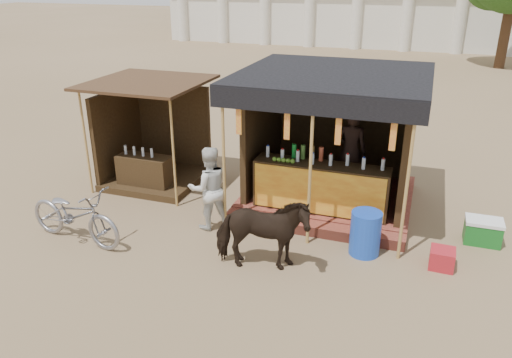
{
  "coord_description": "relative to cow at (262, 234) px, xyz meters",
  "views": [
    {
      "loc": [
        2.72,
        -6.23,
        4.56
      ],
      "look_at": [
        0.0,
        1.6,
        1.1
      ],
      "focal_mm": 35.0,
      "sensor_mm": 36.0,
      "label": 1
    }
  ],
  "objects": [
    {
      "name": "ground",
      "position": [
        -0.49,
        -0.47,
        -0.65
      ],
      "size": [
        120.0,
        120.0,
        0.0
      ],
      "primitive_type": "plane",
      "color": "#846B4C",
      "rests_on": "ground"
    },
    {
      "name": "cooler",
      "position": [
        3.49,
        2.13,
        -0.42
      ],
      "size": [
        0.64,
        0.45,
        0.46
      ],
      "color": "#16661F",
      "rests_on": "ground"
    },
    {
      "name": "main_stall",
      "position": [
        0.53,
        2.89,
        0.38
      ],
      "size": [
        3.6,
        3.61,
        2.78
      ],
      "color": "#974231",
      "rests_on": "ground"
    },
    {
      "name": "blue_barrel",
      "position": [
        1.53,
        1.05,
        -0.26
      ],
      "size": [
        0.58,
        0.58,
        0.79
      ],
      "primitive_type": "cylinder",
      "rotation": [
        0.0,
        0.0,
        0.12
      ],
      "color": "blue",
      "rests_on": "ground"
    },
    {
      "name": "secondary_stall",
      "position": [
        -3.66,
        2.76,
        0.2
      ],
      "size": [
        2.4,
        2.4,
        2.38
      ],
      "color": "#382714",
      "rests_on": "ground"
    },
    {
      "name": "cow",
      "position": [
        0.0,
        0.0,
        0.0
      ],
      "size": [
        1.67,
        1.05,
        1.31
      ],
      "primitive_type": "imported",
      "rotation": [
        0.0,
        0.0,
        1.81
      ],
      "color": "black",
      "rests_on": "ground"
    },
    {
      "name": "red_crate",
      "position": [
        2.81,
        1.02,
        -0.49
      ],
      "size": [
        0.41,
        0.4,
        0.34
      ],
      "primitive_type": "cube",
      "rotation": [
        0.0,
        0.0,
        -0.03
      ],
      "color": "#A41B23",
      "rests_on": "ground"
    },
    {
      "name": "motorbike",
      "position": [
        -3.46,
        -0.22,
        -0.12
      ],
      "size": [
        2.1,
        0.97,
        1.07
      ],
      "primitive_type": "imported",
      "rotation": [
        0.0,
        0.0,
        1.44
      ],
      "color": "gray",
      "rests_on": "ground"
    },
    {
      "name": "bystander",
      "position": [
        -1.4,
        1.07,
        0.16
      ],
      "size": [
        1.0,
        0.95,
        1.62
      ],
      "primitive_type": "imported",
      "rotation": [
        0.0,
        0.0,
        3.75
      ],
      "color": "silver",
      "rests_on": "ground"
    }
  ]
}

